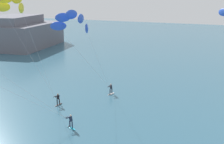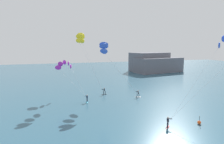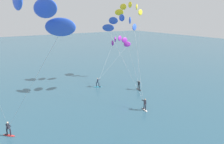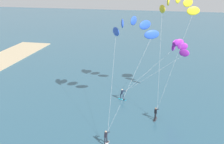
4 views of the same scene
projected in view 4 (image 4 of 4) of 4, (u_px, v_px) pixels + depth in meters
The scene contains 3 objects.
kitesurfer_mid_water at pixel (176, 49), 43.56m from camera, with size 6.75×10.07×8.70m.
kitesurfer_far_out at pixel (177, 9), 37.94m from camera, with size 7.66×5.38×15.23m.
kitesurfer_downwind at pixel (133, 31), 35.53m from camera, with size 10.09×6.15×12.97m.
Camera 4 is at (31.20, 27.48, 17.81)m, focal length 47.30 mm.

